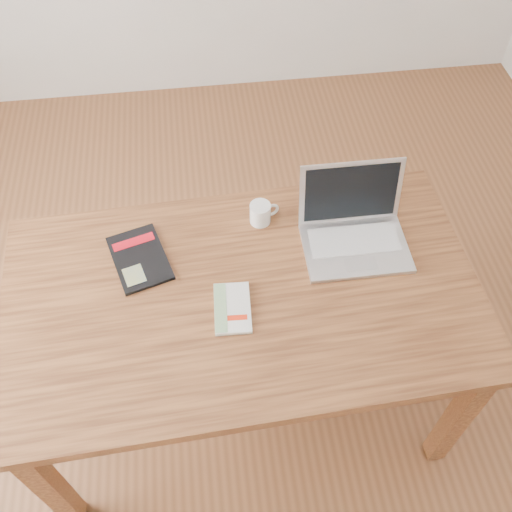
{
  "coord_description": "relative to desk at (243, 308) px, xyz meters",
  "views": [
    {
      "loc": [
        -0.05,
        -1.11,
        2.23
      ],
      "look_at": [
        0.09,
        -0.06,
        0.85
      ],
      "focal_mm": 40.0,
      "sensor_mm": 36.0,
      "label": 1
    }
  ],
  "objects": [
    {
      "name": "room",
      "position": [
        -0.1,
        0.12,
        0.69
      ],
      "size": [
        4.04,
        4.04,
        2.7
      ],
      "color": "brown",
      "rests_on": "ground"
    },
    {
      "name": "desk",
      "position": [
        0.0,
        0.0,
        0.0
      ],
      "size": [
        1.53,
        0.91,
        0.75
      ],
      "rotation": [
        0.0,
        0.0,
        0.04
      ],
      "color": "brown",
      "rests_on": "ground"
    },
    {
      "name": "white_guidebook",
      "position": [
        -0.04,
        -0.06,
        0.1
      ],
      "size": [
        0.12,
        0.19,
        0.02
      ],
      "rotation": [
        0.0,
        0.0,
        -0.05
      ],
      "color": "beige",
      "rests_on": "desk"
    },
    {
      "name": "black_guidebook",
      "position": [
        -0.32,
        0.17,
        0.1
      ],
      "size": [
        0.23,
        0.28,
        0.01
      ],
      "rotation": [
        0.0,
        0.0,
        0.28
      ],
      "color": "black",
      "rests_on": "desk"
    },
    {
      "name": "laptop",
      "position": [
        0.39,
        0.17,
        0.14
      ],
      "size": [
        0.34,
        0.29,
        0.24
      ],
      "rotation": [
        0.0,
        0.0,
        -0.01
      ],
      "color": "silver",
      "rests_on": "desk"
    },
    {
      "name": "coffee_mug",
      "position": [
        0.1,
        0.29,
        0.13
      ],
      "size": [
        0.1,
        0.07,
        0.08
      ],
      "rotation": [
        0.0,
        0.0,
        0.25
      ],
      "color": "white",
      "rests_on": "desk"
    }
  ]
}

